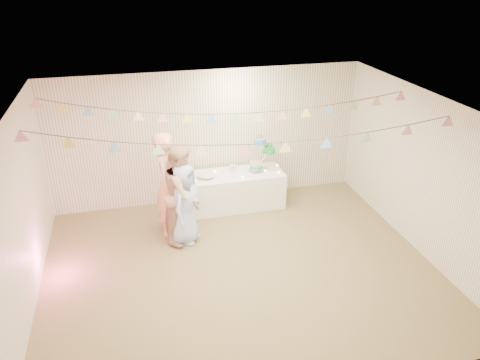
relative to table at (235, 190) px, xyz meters
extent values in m
plane|color=brown|center=(-0.41, -2.03, -0.35)|extent=(6.00, 6.00, 0.00)
plane|color=silver|center=(-0.41, -2.03, 2.25)|extent=(6.00, 6.00, 0.00)
plane|color=white|center=(-0.41, 0.47, 0.95)|extent=(6.00, 6.00, 0.00)
plane|color=white|center=(-0.41, -4.53, 0.95)|extent=(6.00, 6.00, 0.00)
plane|color=white|center=(-3.41, -2.03, 0.95)|extent=(5.00, 5.00, 0.00)
plane|color=white|center=(2.59, -2.03, 0.95)|extent=(5.00, 5.00, 0.00)
cube|color=white|center=(0.00, 0.00, 0.00)|extent=(1.86, 0.74, 0.70)
cylinder|color=white|center=(-0.56, -0.05, 0.41)|extent=(0.34, 0.34, 0.02)
imported|color=#F2A17E|center=(-1.32, -0.66, 0.58)|extent=(0.65, 0.79, 1.86)
imported|color=tan|center=(-1.11, -0.90, 0.51)|extent=(0.96, 1.04, 1.72)
imported|color=#A6BBEB|center=(-1.10, -1.01, 0.36)|extent=(0.75, 0.83, 1.42)
cylinder|color=#FFD88C|center=(-0.80, -0.15, 0.36)|extent=(0.04, 0.04, 0.03)
cylinder|color=#FFD88C|center=(-0.35, 0.18, 0.36)|extent=(0.04, 0.04, 0.03)
cylinder|color=#FFD88C|center=(0.10, -0.22, 0.36)|extent=(0.04, 0.04, 0.03)
cylinder|color=#FFD88C|center=(0.35, 0.22, 0.36)|extent=(0.04, 0.04, 0.03)
cylinder|color=#FFD88C|center=(0.82, -0.18, 0.36)|extent=(0.04, 0.04, 0.03)
cylinder|color=#FFD88C|center=(0.90, 0.15, 0.36)|extent=(0.04, 0.04, 0.03)
cylinder|color=#FFD88C|center=(0.60, -0.04, 0.36)|extent=(0.04, 0.04, 0.03)
camera|label=1|loc=(-1.91, -7.89, 4.06)|focal=35.00mm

